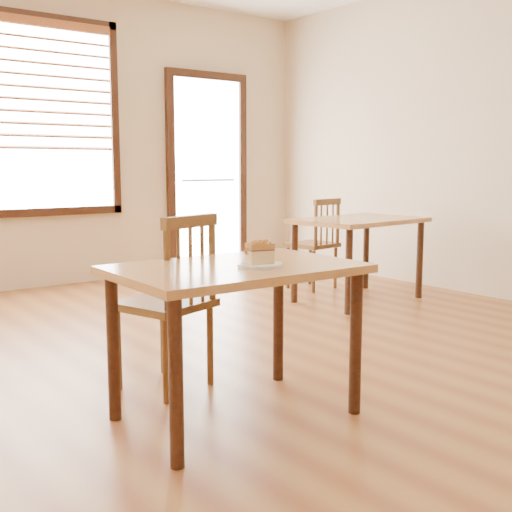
{
  "coord_description": "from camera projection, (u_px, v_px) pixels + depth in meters",
  "views": [
    {
      "loc": [
        -1.8,
        -2.41,
        1.22
      ],
      "look_at": [
        -0.01,
        -0.04,
        0.8
      ],
      "focal_mm": 45.0,
      "sensor_mm": 36.0,
      "label": 1
    }
  ],
  "objects": [
    {
      "name": "ground",
      "position": [
        253.0,
        416.0,
        3.15
      ],
      "size": [
        8.0,
        8.0,
        0.0
      ],
      "primitive_type": "plane",
      "color": "#925E2A"
    },
    {
      "name": "room_shell",
      "position": [
        253.0,
        29.0,
        2.9
      ],
      "size": [
        8.0,
        8.0,
        8.0
      ],
      "color": "beige",
      "rests_on": "ground"
    },
    {
      "name": "window_right",
      "position": [
        33.0,
        104.0,
        6.22
      ],
      "size": [
        1.76,
        0.1,
        1.96
      ],
      "color": "white",
      "rests_on": "room_shell"
    },
    {
      "name": "entry_door",
      "position": [
        207.0,
        168.0,
        7.5
      ],
      "size": [
        1.08,
        0.06,
        2.29
      ],
      "color": "white",
      "rests_on": "ground"
    },
    {
      "name": "cafe_table_main",
      "position": [
        236.0,
        287.0,
        3.06
      ],
      "size": [
        1.15,
        0.78,
        0.75
      ],
      "rotation": [
        0.0,
        0.0,
        -0.02
      ],
      "color": "#A67040",
      "rests_on": "ground"
    },
    {
      "name": "cafe_chair_main",
      "position": [
        169.0,
        301.0,
        3.47
      ],
      "size": [
        0.55,
        0.55,
        0.97
      ],
      "rotation": [
        0.0,
        0.0,
        3.45
      ],
      "color": "brown",
      "rests_on": "ground"
    },
    {
      "name": "cafe_table_second",
      "position": [
        359.0,
        230.0,
        5.78
      ],
      "size": [
        1.21,
        0.86,
        0.75
      ],
      "rotation": [
        0.0,
        0.0,
        0.08
      ],
      "color": "#A67040",
      "rests_on": "ground"
    },
    {
      "name": "cafe_chair_second",
      "position": [
        315.0,
        243.0,
        6.33
      ],
      "size": [
        0.46,
        0.46,
        0.91
      ],
      "rotation": [
        0.0,
        0.0,
        3.27
      ],
      "color": "brown",
      "rests_on": "ground"
    },
    {
      "name": "plate",
      "position": [
        260.0,
        265.0,
        2.99
      ],
      "size": [
        0.21,
        0.21,
        0.02
      ],
      "color": "white",
      "rests_on": "cafe_table_main"
    },
    {
      "name": "cake_slice",
      "position": [
        260.0,
        252.0,
        2.98
      ],
      "size": [
        0.14,
        0.12,
        0.11
      ],
      "rotation": [
        0.0,
        0.0,
        -0.27
      ],
      "color": "tan",
      "rests_on": "plate"
    }
  ]
}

